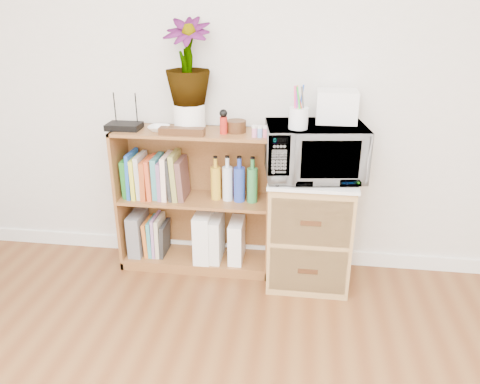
# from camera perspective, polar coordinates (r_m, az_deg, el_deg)

# --- Properties ---
(skirting_board) EXTENTS (4.00, 0.02, 0.10)m
(skirting_board) POSITION_cam_1_polar(r_m,az_deg,el_deg) (3.34, 1.23, -7.19)
(skirting_board) COLOR white
(skirting_board) RESTS_ON ground
(bookshelf) EXTENTS (1.00, 0.30, 0.95)m
(bookshelf) POSITION_cam_1_polar(r_m,az_deg,el_deg) (3.08, -5.49, -1.12)
(bookshelf) COLOR brown
(bookshelf) RESTS_ON ground
(wicker_unit) EXTENTS (0.50, 0.45, 0.70)m
(wicker_unit) POSITION_cam_1_polar(r_m,az_deg,el_deg) (2.99, 8.44, -4.66)
(wicker_unit) COLOR #9E7542
(wicker_unit) RESTS_ON ground
(microwave) EXTENTS (0.62, 0.46, 0.31)m
(microwave) POSITION_cam_1_polar(r_m,az_deg,el_deg) (2.79, 9.05, 4.93)
(microwave) COLOR white
(microwave) RESTS_ON wicker_unit
(pen_cup) EXTENTS (0.11, 0.11, 0.12)m
(pen_cup) POSITION_cam_1_polar(r_m,az_deg,el_deg) (2.64, 7.13, 8.93)
(pen_cup) COLOR white
(pen_cup) RESTS_ON microwave
(small_appliance) EXTENTS (0.23, 0.19, 0.18)m
(small_appliance) POSITION_cam_1_polar(r_m,az_deg,el_deg) (2.82, 11.69, 10.20)
(small_appliance) COLOR white
(small_appliance) RESTS_ON microwave
(router) EXTENTS (0.21, 0.14, 0.04)m
(router) POSITION_cam_1_polar(r_m,az_deg,el_deg) (3.03, -13.94, 7.79)
(router) COLOR black
(router) RESTS_ON bookshelf
(white_bowl) EXTENTS (0.13, 0.13, 0.03)m
(white_bowl) POSITION_cam_1_polar(r_m,az_deg,el_deg) (2.95, -9.86, 7.65)
(white_bowl) COLOR white
(white_bowl) RESTS_ON bookshelf
(plant_pot) EXTENTS (0.19, 0.19, 0.16)m
(plant_pot) POSITION_cam_1_polar(r_m,az_deg,el_deg) (2.93, -6.16, 9.08)
(plant_pot) COLOR white
(plant_pot) RESTS_ON bookshelf
(potted_plant) EXTENTS (0.28, 0.28, 0.50)m
(potted_plant) POSITION_cam_1_polar(r_m,az_deg,el_deg) (2.87, -6.44, 15.51)
(potted_plant) COLOR #41762F
(potted_plant) RESTS_ON plant_pot
(trinket_box) EXTENTS (0.27, 0.07, 0.04)m
(trinket_box) POSITION_cam_1_polar(r_m,az_deg,el_deg) (2.83, -7.09, 7.35)
(trinket_box) COLOR #3B2410
(trinket_box) RESTS_ON bookshelf
(kokeshi_doll) EXTENTS (0.05, 0.05, 0.10)m
(kokeshi_doll) POSITION_cam_1_polar(r_m,az_deg,el_deg) (2.83, -2.02, 8.12)
(kokeshi_doll) COLOR #AC1D15
(kokeshi_doll) RESTS_ON bookshelf
(wooden_bowl) EXTENTS (0.12, 0.12, 0.07)m
(wooden_bowl) POSITION_cam_1_polar(r_m,az_deg,el_deg) (2.87, -0.46, 8.01)
(wooden_bowl) COLOR #3C1D10
(wooden_bowl) RESTS_ON bookshelf
(paint_jars) EXTENTS (0.12, 0.04, 0.06)m
(paint_jars) POSITION_cam_1_polar(r_m,az_deg,el_deg) (2.76, 2.45, 7.30)
(paint_jars) COLOR pink
(paint_jars) RESTS_ON bookshelf
(file_box) EXTENTS (0.09, 0.23, 0.29)m
(file_box) POSITION_cam_1_polar(r_m,az_deg,el_deg) (3.30, -12.30, -4.83)
(file_box) COLOR slate
(file_box) RESTS_ON bookshelf
(magazine_holder_left) EXTENTS (0.11, 0.27, 0.34)m
(magazine_holder_left) POSITION_cam_1_polar(r_m,az_deg,el_deg) (3.16, -4.37, -5.20)
(magazine_holder_left) COLOR white
(magazine_holder_left) RESTS_ON bookshelf
(magazine_holder_mid) EXTENTS (0.10, 0.24, 0.30)m
(magazine_holder_mid) POSITION_cam_1_polar(r_m,az_deg,el_deg) (3.16, -3.07, -5.55)
(magazine_holder_mid) COLOR white
(magazine_holder_mid) RESTS_ON bookshelf
(magazine_holder_right) EXTENTS (0.09, 0.23, 0.28)m
(magazine_holder_right) POSITION_cam_1_polar(r_m,az_deg,el_deg) (3.14, -0.41, -5.89)
(magazine_holder_right) COLOR white
(magazine_holder_right) RESTS_ON bookshelf
(cookbooks) EXTENTS (0.41, 0.20, 0.31)m
(cookbooks) POSITION_cam_1_polar(r_m,az_deg,el_deg) (3.09, -10.25, 1.90)
(cookbooks) COLOR #1F7423
(cookbooks) RESTS_ON bookshelf
(liquor_bottles) EXTENTS (0.30, 0.07, 0.29)m
(liquor_bottles) POSITION_cam_1_polar(r_m,az_deg,el_deg) (2.97, -0.68, 1.56)
(liquor_bottles) COLOR gold
(liquor_bottles) RESTS_ON bookshelf
(lower_books) EXTENTS (0.15, 0.19, 0.28)m
(lower_books) POSITION_cam_1_polar(r_m,az_deg,el_deg) (3.27, -10.11, -5.29)
(lower_books) COLOR #CE6824
(lower_books) RESTS_ON bookshelf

